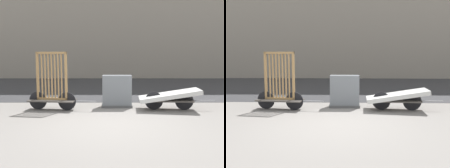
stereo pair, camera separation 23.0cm
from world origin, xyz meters
TOP-DOWN VIEW (x-y plane):
  - ground_plane at (0.00, 0.00)m, footprint 60.00×60.00m
  - road_strip at (0.00, 7.71)m, footprint 56.00×9.24m
  - bike_cart_with_bedframe at (-1.91, 1.85)m, footprint 2.24×0.76m
  - bike_cart_with_mattress at (1.92, 1.85)m, footprint 2.47×0.94m
  - utility_cabinet at (0.21, 2.31)m, footprint 1.05×0.49m

SIDE VIEW (x-z plane):
  - ground_plane at x=0.00m, z-range 0.00..0.00m
  - road_strip at x=0.00m, z-range 0.00..0.01m
  - bike_cart_with_mattress at x=1.92m, z-range 0.09..0.80m
  - utility_cabinet at x=0.21m, z-range -0.04..1.06m
  - bike_cart_with_bedframe at x=-1.91m, z-range -0.30..1.60m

